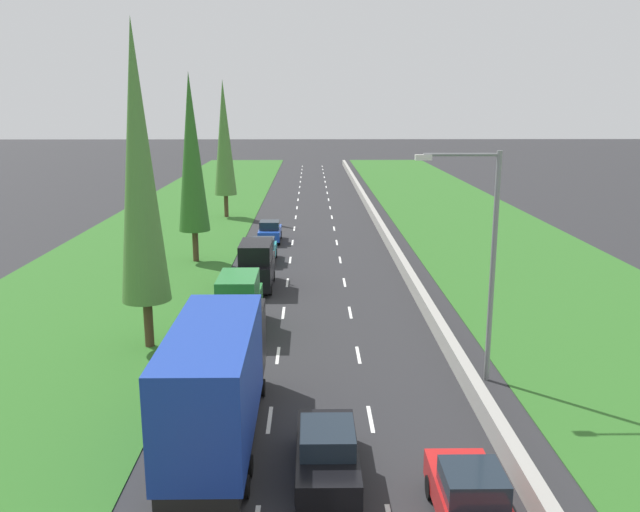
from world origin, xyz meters
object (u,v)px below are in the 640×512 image
Objects in this scene: red_hatchback_right_lane at (470,497)px; street_light_mast at (485,251)px; black_van_left_lane at (256,265)px; blue_box_truck_left_lane at (218,379)px; blue_hatchback_left_lane at (270,232)px; poplar_tree_fourth at (224,138)px; poplar_tree_second at (139,165)px; black_sedan_centre_lane_second at (327,452)px; poplar_tree_third at (192,153)px; teal_hatchback_left_lane at (263,250)px; green_van_left_lane at (239,303)px.

street_light_mast is at bearing 74.70° from red_hatchback_right_lane.
street_light_mast reaches higher than red_hatchback_right_lane.
blue_box_truck_left_lane is at bearing -89.22° from black_van_left_lane.
red_hatchback_right_lane is at bearing -32.29° from blue_box_truck_left_lane.
red_hatchback_right_lane is 10.56m from street_light_mast.
black_van_left_lane is 13.53m from blue_hatchback_left_lane.
blue_hatchback_left_lane is 0.30× the size of poplar_tree_fourth.
red_hatchback_right_lane is at bearing -49.24° from poplar_tree_second.
blue_box_truck_left_lane is 0.66× the size of poplar_tree_second.
street_light_mast is (6.13, 6.91, 4.42)m from black_sedan_centre_lane_second.
poplar_tree_third is 18.49m from poplar_tree_fourth.
poplar_tree_fourth is (-0.89, 35.02, -0.61)m from poplar_tree_second.
teal_hatchback_left_lane is at bearing 97.84° from black_sedan_centre_lane_second.
red_hatchback_right_lane is (3.60, -2.35, 0.02)m from black_sedan_centre_lane_second.
black_sedan_centre_lane_second is at bearing -54.39° from poplar_tree_second.
blue_hatchback_left_lane reaches higher than black_sedan_centre_lane_second.
teal_hatchback_left_lane and blue_hatchback_left_lane have the same top height.
teal_hatchback_left_lane is (-3.73, 27.11, 0.02)m from black_sedan_centre_lane_second.
black_sedan_centre_lane_second is 1.15× the size of red_hatchback_right_lane.
green_van_left_lane is 0.54× the size of street_light_mast.
poplar_tree_second is (-4.03, -23.15, 7.31)m from blue_hatchback_left_lane.
black_van_left_lane is 6.73m from teal_hatchback_left_lane.
black_van_left_lane is at bearing -55.40° from poplar_tree_third.
street_light_mast reaches higher than black_sedan_centre_lane_second.
black_van_left_lane is at bearing 125.97° from street_light_mast.
poplar_tree_second is (-4.06, -9.63, 6.74)m from black_van_left_lane.
black_van_left_lane is at bearing 107.69° from red_hatchback_right_lane.
blue_box_truck_left_lane reaches higher than blue_hatchback_left_lane.
green_van_left_lane is 13.39m from black_sedan_centre_lane_second.
poplar_tree_third is at bearing 177.49° from teal_hatchback_left_lane.
blue_box_truck_left_lane is 11.13m from street_light_mast.
street_light_mast is (2.53, 9.27, 4.40)m from red_hatchback_right_lane.
red_hatchback_right_lane is 18.81m from poplar_tree_second.
green_van_left_lane is 1.26× the size of teal_hatchback_left_lane.
teal_hatchback_left_lane is 6.82m from blue_hatchback_left_lane.
poplar_tree_second reaches higher than red_hatchback_right_lane.
black_sedan_centre_lane_second is 29.35m from poplar_tree_third.
blue_box_truck_left_lane is at bearing -153.13° from street_light_mast.
poplar_tree_third is at bearing -89.46° from poplar_tree_fourth.
black_van_left_lane is 12.44m from poplar_tree_second.
blue_hatchback_left_lane is (-0.28, 31.85, -1.35)m from blue_box_truck_left_lane.
blue_box_truck_left_lane is 4.22m from black_sedan_centre_lane_second.
teal_hatchback_left_lane is 18.33m from poplar_tree_second.
green_van_left_lane is 7.61m from black_van_left_lane.
poplar_tree_second is (-3.99, -16.33, 7.31)m from teal_hatchback_left_lane.
black_van_left_lane is at bearing 88.30° from green_van_left_lane.
green_van_left_lane reaches higher than black_sedan_centre_lane_second.
street_light_mast is (9.82, -27.01, 4.40)m from blue_hatchback_left_lane.
blue_box_truck_left_lane is 2.41× the size of blue_hatchback_left_lane.
poplar_tree_second is 14.67m from street_light_mast.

